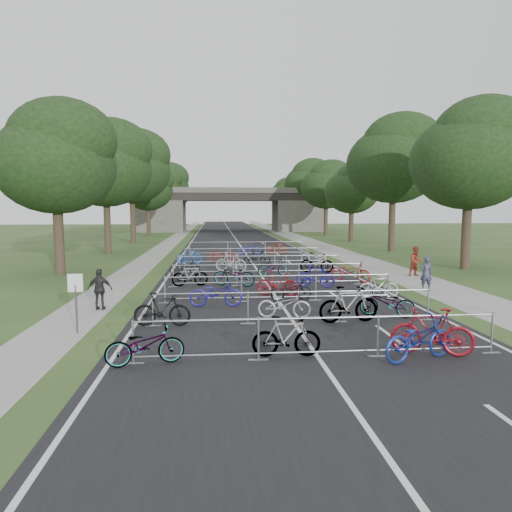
{
  "coord_description": "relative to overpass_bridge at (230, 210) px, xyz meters",
  "views": [
    {
      "loc": [
        -2.6,
        -11.02,
        3.79
      ],
      "look_at": [
        -0.27,
        14.51,
        1.1
      ],
      "focal_mm": 32.0,
      "sensor_mm": 36.0,
      "label": 1
    }
  ],
  "objects": [
    {
      "name": "sidewalk_left",
      "position": [
        -7.5,
        -15.0,
        -3.53
      ],
      "size": [
        2.0,
        140.0,
        0.01
      ],
      "primitive_type": "cube",
      "color": "gray",
      "rests_on": "ground"
    },
    {
      "name": "bike_3",
      "position": [
        2.96,
        -65.02,
        -2.91
      ],
      "size": [
        2.15,
        1.27,
        1.25
      ],
      "primitive_type": "imported",
      "rotation": [
        0.0,
        0.0,
        4.36
      ],
      "color": "maroon",
      "rests_on": "ground"
    },
    {
      "name": "bike_5",
      "position": [
        -0.22,
        -60.7,
        -3.05
      ],
      "size": [
        1.91,
        0.96,
        0.96
      ],
      "primitive_type": "imported",
      "rotation": [
        0.0,
        0.0,
        1.39
      ],
      "color": "#B2B3BA",
      "rests_on": "ground"
    },
    {
      "name": "bike_21",
      "position": [
        -2.01,
        -44.13,
        -3.02
      ],
      "size": [
        2.04,
        0.94,
        1.03
      ],
      "primitive_type": "imported",
      "rotation": [
        0.0,
        0.0,
        1.44
      ],
      "color": "maroon",
      "rests_on": "ground"
    },
    {
      "name": "tree_right_6",
      "position": [
        13.11,
        22.93,
        3.39
      ],
      "size": [
        7.17,
        7.17,
        10.93
      ],
      "color": "#33261C",
      "rests_on": "ground"
    },
    {
      "name": "tree_right_5",
      "position": [
        13.11,
        10.93,
        2.41
      ],
      "size": [
        6.16,
        6.16,
        9.39
      ],
      "color": "#33261C",
      "rests_on": "ground"
    },
    {
      "name": "barrier_row_4",
      "position": [
        0.0,
        -50.0,
        -2.99
      ],
      "size": [
        9.7,
        0.08,
        1.1
      ],
      "color": "#979A9F",
      "rests_on": "ground"
    },
    {
      "name": "bike_15",
      "position": [
        4.3,
        -53.44,
        -2.99
      ],
      "size": [
        2.16,
        1.66,
        1.09
      ],
      "primitive_type": "imported",
      "rotation": [
        0.0,
        0.0,
        1.05
      ],
      "color": "maroon",
      "rests_on": "ground"
    },
    {
      "name": "tree_left_2",
      "position": [
        -11.39,
        -25.07,
        4.58
      ],
      "size": [
        8.4,
        8.4,
        12.81
      ],
      "color": "#33261C",
      "rests_on": "ground"
    },
    {
      "name": "tree_left_6",
      "position": [
        -11.39,
        22.93,
        2.96
      ],
      "size": [
        6.72,
        6.72,
        10.25
      ],
      "color": "#33261C",
      "rests_on": "ground"
    },
    {
      "name": "bike_0",
      "position": [
        -4.3,
        -65.11,
        -3.04
      ],
      "size": [
        1.99,
        1.07,
        1.0
      ],
      "primitive_type": "imported",
      "rotation": [
        0.0,
        0.0,
        1.8
      ],
      "color": "#979A9F",
      "rests_on": "ground"
    },
    {
      "name": "bike_9",
      "position": [
        0.1,
        -56.77,
        -2.98
      ],
      "size": [
        1.92,
        1.13,
        1.11
      ],
      "primitive_type": "imported",
      "rotation": [
        0.0,
        0.0,
        1.22
      ],
      "color": "maroon",
      "rests_on": "ground"
    },
    {
      "name": "bike_10",
      "position": [
        0.5,
        -57.8,
        -3.08
      ],
      "size": [
        1.76,
        0.76,
        0.9
      ],
      "primitive_type": "imported",
      "rotation": [
        0.0,
        0.0,
        1.67
      ],
      "color": "black",
      "rests_on": "ground"
    },
    {
      "name": "tree_right_2",
      "position": [
        13.11,
        -25.07,
        2.41
      ],
      "size": [
        6.16,
        6.16,
        9.39
      ],
      "color": "#33261C",
      "rests_on": "ground"
    },
    {
      "name": "bike_12",
      "position": [
        -3.81,
        -53.9,
        -3.0
      ],
      "size": [
        1.83,
        0.82,
        1.06
      ],
      "primitive_type": "imported",
      "rotation": [
        0.0,
        0.0,
        1.76
      ],
      "color": "#979A9F",
      "rests_on": "ground"
    },
    {
      "name": "pedestrian_b",
      "position": [
        8.62,
        -51.64,
        -2.7
      ],
      "size": [
        0.9,
        0.75,
        1.66
      ],
      "primitive_type": "imported",
      "rotation": [
        0.0,
        0.0,
        0.16
      ],
      "color": "maroon",
      "rests_on": "ground"
    },
    {
      "name": "bike_7",
      "position": [
        3.39,
        -60.83,
        -3.04
      ],
      "size": [
        1.99,
        1.36,
        0.99
      ],
      "primitive_type": "imported",
      "rotation": [
        0.0,
        0.0,
        4.3
      ],
      "color": "#979A9F",
      "rests_on": "ground"
    },
    {
      "name": "bike_8",
      "position": [
        -2.57,
        -58.65,
        -3.0
      ],
      "size": [
        2.04,
        0.76,
        1.06
      ],
      "primitive_type": "imported",
      "rotation": [
        0.0,
        0.0,
        1.54
      ],
      "color": "navy",
      "rests_on": "ground"
    },
    {
      "name": "tree_right_3",
      "position": [
        13.11,
        -13.07,
        3.39
      ],
      "size": [
        7.17,
        7.17,
        10.93
      ],
      "color": "#33261C",
      "rests_on": "ground"
    },
    {
      "name": "barrier_row_6",
      "position": [
        0.0,
        -39.0,
        -2.99
      ],
      "size": [
        9.7,
        0.08,
        1.1
      ],
      "color": "#979A9F",
      "rests_on": "ground"
    },
    {
      "name": "pedestrian_c",
      "position": [
        -6.88,
        -58.79,
        -2.76
      ],
      "size": [
        0.93,
        0.43,
        1.55
      ],
      "primitive_type": "imported",
      "rotation": [
        0.0,
        0.0,
        3.09
      ],
      "color": "black",
      "rests_on": "ground"
    },
    {
      "name": "bike_11",
      "position": [
        4.3,
        -57.57,
        -3.03
      ],
      "size": [
        1.72,
        0.59,
        1.02
      ],
      "primitive_type": "imported",
      "rotation": [
        0.0,
        0.0,
        1.5
      ],
      "color": "#AFB0B7",
      "rests_on": "ground"
    },
    {
      "name": "sidewalk_right",
      "position": [
        8.0,
        -15.0,
        -3.53
      ],
      "size": [
        3.0,
        140.0,
        0.01
      ],
      "primitive_type": "cube",
      "color": "gray",
      "rests_on": "ground"
    },
    {
      "name": "overpass_bridge",
      "position": [
        0.0,
        0.0,
        0.0
      ],
      "size": [
        31.0,
        8.0,
        7.05
      ],
      "color": "#4C4A44",
      "rests_on": "ground"
    },
    {
      "name": "bike_14",
      "position": [
        2.2,
        -54.8,
        -2.99
      ],
      "size": [
        1.89,
        0.96,
        1.09
      ],
      "primitive_type": "imported",
      "rotation": [
        0.0,
        0.0,
        1.31
      ],
      "color": "navy",
      "rests_on": "ground"
    },
    {
      "name": "pedestrian_a",
      "position": [
        7.09,
        -56.04,
        -2.74
      ],
      "size": [
        0.6,
        0.42,
        1.58
      ],
      "primitive_type": "imported",
      "rotation": [
        0.0,
        0.0,
        3.07
      ],
      "color": "#33334D",
      "rests_on": "ground"
    },
    {
      "name": "barrier_row_3",
      "position": [
        0.0,
        -54.0,
        -2.99
      ],
      "size": [
        9.7,
        0.08,
        1.1
      ],
      "color": "#979A9F",
      "rests_on": "ground"
    },
    {
      "name": "tree_left_3",
      "position": [
        -11.39,
        -13.07,
        2.96
      ],
      "size": [
        6.72,
        6.72,
        10.25
      ],
      "color": "#33261C",
      "rests_on": "ground"
    },
    {
      "name": "tree_left_0",
      "position": [
        -11.39,
        -49.07,
        2.96
      ],
      "size": [
        6.72,
        6.72,
        10.25
      ],
      "color": "#33261C",
      "rests_on": "ground"
    },
    {
      "name": "barrier_row_0",
      "position": [
        0.0,
        -65.0,
        -2.99
      ],
      "size": [
        9.7,
        0.08,
        1.1
      ],
      "color": "#979A9F",
      "rests_on": "ground"
    },
    {
      "name": "bike_19",
      "position": [
        3.39,
        -49.82,
        -2.94
      ],
      "size": [
        2.04,
        1.19,
        1.18
      ],
      "primitive_type": "imported",
      "rotation": [
        0.0,
        0.0,
        1.23
      ],
      "color": "#979A9F",
      "rests_on": "ground"
    },
    {
      "name": "bike_27",
      "position": [
        2.6,
        -38.67,
        -3.03
      ],
      "size": [
        1.74,
        0.84,
        1.01
      ],
      "primitive_type": "imported",
      "rotation": [
        0.0,
        0.0,
        1.8
      ],
      "color": "maroon",
      "rests_on": "ground"
    },
    {
      "name": "tree_left_1",
      "position": [
        -11.39,
        -37.07,
        3.77
      ],
      "size": [
        7.56,
        7.56,
        11.53
      ],
      "color": "#33261C",
      "rests_on": "ground"
    },
    {
      "name": "tree_right_1",
      "position": [
        13.11,
        -37.07,
        4.37
      ],
      "size": [
        8.18,
        8.18,
        12.47
      ],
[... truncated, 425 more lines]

